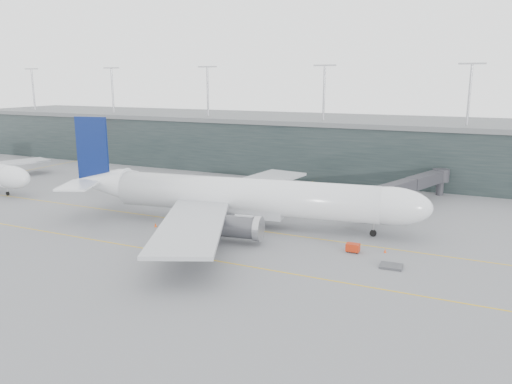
% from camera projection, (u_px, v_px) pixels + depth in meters
% --- Properties ---
extents(ground, '(320.00, 320.00, 0.00)m').
position_uv_depth(ground, '(219.00, 218.00, 94.31)').
color(ground, slate).
rests_on(ground, ground).
extents(taxiline_a, '(160.00, 0.25, 0.02)m').
position_uv_depth(taxiline_a, '(208.00, 224.00, 90.77)').
color(taxiline_a, gold).
rests_on(taxiline_a, ground).
extents(taxiline_b, '(160.00, 0.25, 0.02)m').
position_uv_depth(taxiline_b, '(155.00, 250.00, 76.63)').
color(taxiline_b, gold).
rests_on(taxiline_b, ground).
extents(taxiline_lead_main, '(0.25, 60.00, 0.02)m').
position_uv_depth(taxiline_lead_main, '(283.00, 198.00, 109.93)').
color(taxiline_lead_main, gold).
rests_on(taxiline_lead_main, ground).
extents(taxiline_lead_adj, '(0.25, 60.00, 0.02)m').
position_uv_depth(taxiline_lead_adj, '(24.00, 171.00, 142.89)').
color(taxiline_lead_adj, gold).
rests_on(taxiline_lead_adj, ground).
extents(terminal, '(240.00, 36.00, 29.00)m').
position_uv_depth(terminal, '(316.00, 143.00, 143.91)').
color(terminal, black).
rests_on(terminal, ground).
extents(main_aircraft, '(66.95, 62.35, 18.79)m').
position_uv_depth(main_aircraft, '(242.00, 197.00, 88.81)').
color(main_aircraft, silver).
rests_on(main_aircraft, ground).
extents(jet_bridge, '(15.70, 43.17, 5.97)m').
position_uv_depth(jet_bridge, '(392.00, 186.00, 101.24)').
color(jet_bridge, '#2B2B30').
rests_on(jet_bridge, ground).
extents(gse_cart, '(2.02, 1.29, 1.37)m').
position_uv_depth(gse_cart, '(353.00, 247.00, 75.63)').
color(gse_cart, '#A5240B').
rests_on(gse_cart, ground).
extents(baggage_dolly, '(3.20, 2.62, 0.31)m').
position_uv_depth(baggage_dolly, '(391.00, 266.00, 69.68)').
color(baggage_dolly, '#393A3E').
rests_on(baggage_dolly, ground).
extents(uld_a, '(2.57, 2.29, 1.95)m').
position_uv_depth(uld_a, '(229.00, 199.00, 105.26)').
color(uld_a, '#3E3F44').
rests_on(uld_a, ground).
extents(uld_b, '(2.16, 1.91, 1.66)m').
position_uv_depth(uld_b, '(234.00, 199.00, 105.96)').
color(uld_b, '#3E3F44').
rests_on(uld_b, ground).
extents(uld_c, '(2.38, 1.98, 2.03)m').
position_uv_depth(uld_c, '(251.00, 201.00, 103.52)').
color(uld_c, '#3E3F44').
rests_on(uld_c, ground).
extents(cone_nose, '(0.39, 0.39, 0.63)m').
position_uv_depth(cone_nose, '(385.00, 251.00, 75.51)').
color(cone_nose, '#E7400C').
rests_on(cone_nose, ground).
extents(cone_wing_stbd, '(0.50, 0.50, 0.80)m').
position_uv_depth(cone_wing_stbd, '(205.00, 255.00, 73.35)').
color(cone_wing_stbd, '#CF5D0B').
rests_on(cone_wing_stbd, ground).
extents(cone_wing_port, '(0.38, 0.38, 0.61)m').
position_uv_depth(cone_wing_port, '(286.00, 208.00, 100.82)').
color(cone_wing_port, red).
rests_on(cone_wing_port, ground).
extents(cone_tail, '(0.49, 0.49, 0.77)m').
position_uv_depth(cone_tail, '(156.00, 225.00, 88.71)').
color(cone_tail, '#D0430B').
rests_on(cone_tail, ground).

